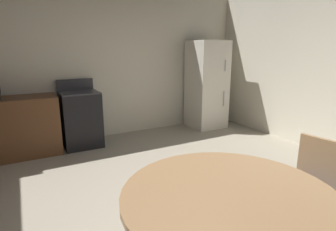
# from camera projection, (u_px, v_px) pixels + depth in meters

# --- Properties ---
(ground_plane) EXTENTS (14.00, 14.00, 0.00)m
(ground_plane) POSITION_uv_depth(u_px,v_px,m) (188.00, 217.00, 2.64)
(ground_plane) COLOR #A89E89
(wall_back) EXTENTS (5.98, 0.12, 2.70)m
(wall_back) POSITION_uv_depth(u_px,v_px,m) (99.00, 63.00, 4.86)
(wall_back) COLOR silver
(wall_back) RESTS_ON ground
(oven_range) EXTENTS (0.60, 0.60, 1.10)m
(oven_range) POSITION_uv_depth(u_px,v_px,m) (81.00, 119.00, 4.51)
(oven_range) COLOR black
(oven_range) RESTS_ON ground
(refrigerator) EXTENTS (0.68, 0.68, 1.76)m
(refrigerator) POSITION_uv_depth(u_px,v_px,m) (207.00, 85.00, 5.55)
(refrigerator) COLOR silver
(refrigerator) RESTS_ON ground
(dining_table) EXTENTS (1.30, 1.30, 0.76)m
(dining_table) POSITION_uv_depth(u_px,v_px,m) (228.00, 215.00, 1.65)
(dining_table) COLOR #9E754C
(dining_table) RESTS_ON ground
(chair_east) EXTENTS (0.45, 0.45, 0.87)m
(chair_east) POSITION_uv_depth(u_px,v_px,m) (312.00, 183.00, 2.27)
(chair_east) COLOR #9E754C
(chair_east) RESTS_ON ground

